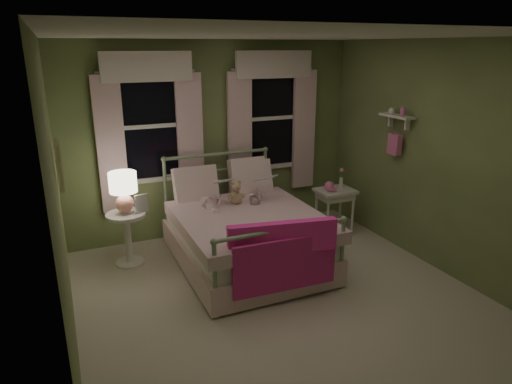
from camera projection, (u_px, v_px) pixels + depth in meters
name	position (u px, v px, depth m)	size (l,w,h in m)	color
room_shell	(285.00, 179.00, 4.35)	(4.20, 4.20, 4.20)	beige
bed	(245.00, 234.00, 5.44)	(1.58, 2.04, 1.18)	white
pink_throw	(284.00, 249.00, 4.49)	(1.10, 0.30, 0.71)	#FF31A7
child_left	(209.00, 179.00, 5.53)	(0.29, 0.19, 0.81)	#F7D1DD
child_right	(252.00, 181.00, 5.77)	(0.31, 0.24, 0.64)	#F7D1DD
book_left	(216.00, 186.00, 5.32)	(0.20, 0.27, 0.03)	beige
book_right	(260.00, 184.00, 5.54)	(0.20, 0.27, 0.02)	beige
teddy_bear	(236.00, 194.00, 5.56)	(0.22, 0.18, 0.30)	tan
nightstand_left	(127.00, 232.00, 5.40)	(0.46, 0.46, 0.65)	white
table_lamp	(123.00, 188.00, 5.24)	(0.32, 0.32, 0.48)	#F7A092
book_nightstand	(135.00, 214.00, 5.30)	(0.16, 0.22, 0.02)	beige
nightstand_right	(335.00, 196.00, 6.24)	(0.50, 0.40, 0.64)	white
pink_toy	(330.00, 186.00, 6.15)	(0.14, 0.19, 0.14)	pink
bud_vase	(341.00, 178.00, 6.26)	(0.06, 0.06, 0.28)	white
window_left	(150.00, 121.00, 5.69)	(1.34, 0.13, 1.96)	black
window_right	(273.00, 113.00, 6.35)	(1.34, 0.13, 1.96)	black
wall_shelf	(396.00, 130.00, 5.62)	(0.15, 0.50, 0.60)	white
framed_picture	(60.00, 165.00, 4.06)	(0.03, 0.32, 0.42)	beige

